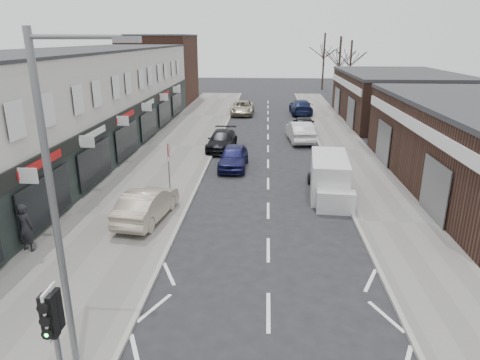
% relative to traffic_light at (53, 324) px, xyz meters
% --- Properties ---
extents(ground, '(160.00, 160.00, 0.00)m').
position_rel_traffic_light_xyz_m(ground, '(4.40, 2.02, -2.41)').
color(ground, black).
rests_on(ground, ground).
extents(pavement_left, '(5.50, 64.00, 0.12)m').
position_rel_traffic_light_xyz_m(pavement_left, '(-2.35, 24.02, -2.35)').
color(pavement_left, slate).
rests_on(pavement_left, ground).
extents(pavement_right, '(3.50, 64.00, 0.12)m').
position_rel_traffic_light_xyz_m(pavement_right, '(10.15, 24.02, -2.35)').
color(pavement_right, slate).
rests_on(pavement_right, ground).
extents(shop_terrace_left, '(8.00, 41.00, 7.10)m').
position_rel_traffic_light_xyz_m(shop_terrace_left, '(-9.10, 21.52, 1.14)').
color(shop_terrace_left, beige).
rests_on(shop_terrace_left, ground).
extents(brick_block_far, '(8.00, 10.00, 8.00)m').
position_rel_traffic_light_xyz_m(brick_block_far, '(-9.10, 47.02, 1.59)').
color(brick_block_far, '#48281F').
rests_on(brick_block_far, ground).
extents(right_unit_far, '(10.00, 16.00, 4.50)m').
position_rel_traffic_light_xyz_m(right_unit_far, '(16.90, 36.02, -0.16)').
color(right_unit_far, '#39231A').
rests_on(right_unit_far, ground).
extents(tree_far_a, '(3.60, 3.60, 8.00)m').
position_rel_traffic_light_xyz_m(tree_far_a, '(13.40, 50.02, -2.41)').
color(tree_far_a, '#382D26').
rests_on(tree_far_a, ground).
extents(tree_far_b, '(3.60, 3.60, 7.50)m').
position_rel_traffic_light_xyz_m(tree_far_b, '(15.90, 56.02, -2.41)').
color(tree_far_b, '#382D26').
rests_on(tree_far_b, ground).
extents(tree_far_c, '(3.60, 3.60, 8.50)m').
position_rel_traffic_light_xyz_m(tree_far_c, '(12.90, 62.02, -2.41)').
color(tree_far_c, '#382D26').
rests_on(tree_far_c, ground).
extents(traffic_light, '(0.28, 0.60, 3.10)m').
position_rel_traffic_light_xyz_m(traffic_light, '(0.00, 0.00, 0.00)').
color(traffic_light, slate).
rests_on(traffic_light, pavement_left).
extents(street_lamp, '(2.23, 0.22, 8.00)m').
position_rel_traffic_light_xyz_m(street_lamp, '(-0.13, 1.22, 2.20)').
color(street_lamp, slate).
rests_on(street_lamp, pavement_left).
extents(warning_sign, '(0.12, 0.80, 2.70)m').
position_rel_traffic_light_xyz_m(warning_sign, '(-0.76, 14.02, -0.21)').
color(warning_sign, slate).
rests_on(warning_sign, pavement_left).
extents(white_van, '(2.19, 5.32, 2.02)m').
position_rel_traffic_light_xyz_m(white_van, '(7.57, 14.38, -1.46)').
color(white_van, silver).
rests_on(white_van, ground).
extents(sedan_on_pavement, '(2.09, 4.51, 1.43)m').
position_rel_traffic_light_xyz_m(sedan_on_pavement, '(-1.01, 10.39, -1.58)').
color(sedan_on_pavement, tan).
rests_on(sedan_on_pavement, pavement_left).
extents(pedestrian, '(0.79, 0.61, 1.92)m').
position_rel_traffic_light_xyz_m(pedestrian, '(-4.80, 7.20, -1.34)').
color(pedestrian, black).
rests_on(pedestrian, pavement_left).
extents(parked_car_left_a, '(1.82, 4.27, 1.44)m').
position_rel_traffic_light_xyz_m(parked_car_left_a, '(2.20, 18.95, -1.70)').
color(parked_car_left_a, '#151743').
rests_on(parked_car_left_a, ground).
extents(parked_car_left_b, '(2.10, 4.82, 1.38)m').
position_rel_traffic_light_xyz_m(parked_car_left_b, '(1.00, 23.54, -1.72)').
color(parked_car_left_b, black).
rests_on(parked_car_left_b, ground).
extents(parked_car_left_c, '(2.41, 5.11, 1.41)m').
position_rel_traffic_light_xyz_m(parked_car_left_c, '(1.67, 38.63, -1.71)').
color(parked_car_left_c, '#9E987F').
rests_on(parked_car_left_c, ground).
extents(parked_car_right_a, '(2.14, 4.99, 1.60)m').
position_rel_traffic_light_xyz_m(parked_car_right_a, '(6.92, 26.51, -1.61)').
color(parked_car_right_a, silver).
rests_on(parked_car_right_a, ground).
extents(parked_car_right_b, '(2.22, 4.63, 1.53)m').
position_rel_traffic_light_xyz_m(parked_car_right_b, '(7.44, 29.53, -1.65)').
color(parked_car_right_b, black).
rests_on(parked_car_right_b, ground).
extents(parked_car_right_c, '(2.37, 5.43, 1.55)m').
position_rel_traffic_light_xyz_m(parked_car_right_c, '(7.90, 39.27, -1.64)').
color(parked_car_right_c, '#131A3C').
rests_on(parked_car_right_c, ground).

